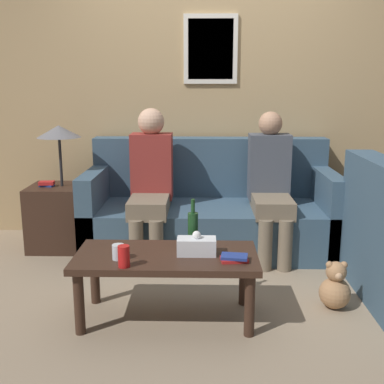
{
  "coord_description": "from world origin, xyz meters",
  "views": [
    {
      "loc": [
        -0.06,
        -3.49,
        1.41
      ],
      "look_at": [
        -0.14,
        -0.15,
        0.65
      ],
      "focal_mm": 45.0,
      "sensor_mm": 36.0,
      "label": 1
    }
  ],
  "objects_px": {
    "drinking_glass": "(118,252)",
    "person_left": "(151,179)",
    "couch_main": "(210,212)",
    "wine_bottle": "(193,228)",
    "person_right": "(271,182)",
    "teddy_bear": "(335,288)",
    "coffee_table": "(166,263)"
  },
  "relations": [
    {
      "from": "drinking_glass",
      "to": "person_left",
      "type": "xyz_separation_m",
      "value": [
        0.06,
        1.23,
        0.18
      ]
    },
    {
      "from": "couch_main",
      "to": "wine_bottle",
      "type": "relative_size",
      "value": 7.07
    },
    {
      "from": "couch_main",
      "to": "wine_bottle",
      "type": "xyz_separation_m",
      "value": [
        -0.12,
        -1.15,
        0.21
      ]
    },
    {
      "from": "wine_bottle",
      "to": "person_right",
      "type": "bearing_deg",
      "value": 58.1
    },
    {
      "from": "wine_bottle",
      "to": "teddy_bear",
      "type": "distance_m",
      "value": 0.99
    },
    {
      "from": "couch_main",
      "to": "person_right",
      "type": "relative_size",
      "value": 1.77
    },
    {
      "from": "wine_bottle",
      "to": "person_left",
      "type": "xyz_separation_m",
      "value": [
        -0.37,
        0.96,
        0.11
      ]
    },
    {
      "from": "wine_bottle",
      "to": "teddy_bear",
      "type": "height_order",
      "value": "wine_bottle"
    },
    {
      "from": "drinking_glass",
      "to": "person_left",
      "type": "distance_m",
      "value": 1.24
    },
    {
      "from": "wine_bottle",
      "to": "person_left",
      "type": "height_order",
      "value": "person_left"
    },
    {
      "from": "wine_bottle",
      "to": "person_right",
      "type": "xyz_separation_m",
      "value": [
        0.61,
        0.99,
        0.09
      ]
    },
    {
      "from": "coffee_table",
      "to": "teddy_bear",
      "type": "xyz_separation_m",
      "value": [
        1.06,
        0.16,
        -0.22
      ]
    },
    {
      "from": "coffee_table",
      "to": "person_right",
      "type": "xyz_separation_m",
      "value": [
        0.77,
        1.16,
        0.27
      ]
    },
    {
      "from": "person_right",
      "to": "drinking_glass",
      "type": "bearing_deg",
      "value": -129.68
    },
    {
      "from": "coffee_table",
      "to": "drinking_glass",
      "type": "relative_size",
      "value": 12.28
    },
    {
      "from": "couch_main",
      "to": "teddy_bear",
      "type": "relative_size",
      "value": 6.65
    },
    {
      "from": "couch_main",
      "to": "person_left",
      "type": "xyz_separation_m",
      "value": [
        -0.49,
        -0.19,
        0.33
      ]
    },
    {
      "from": "teddy_bear",
      "to": "wine_bottle",
      "type": "bearing_deg",
      "value": 179.04
    },
    {
      "from": "person_right",
      "to": "coffee_table",
      "type": "bearing_deg",
      "value": -123.53
    },
    {
      "from": "person_right",
      "to": "teddy_bear",
      "type": "xyz_separation_m",
      "value": [
        0.29,
        -1.0,
        -0.48
      ]
    },
    {
      "from": "coffee_table",
      "to": "person_right",
      "type": "distance_m",
      "value": 1.42
    },
    {
      "from": "couch_main",
      "to": "wine_bottle",
      "type": "height_order",
      "value": "couch_main"
    },
    {
      "from": "coffee_table",
      "to": "person_left",
      "type": "distance_m",
      "value": 1.19
    },
    {
      "from": "couch_main",
      "to": "drinking_glass",
      "type": "relative_size",
      "value": 23.58
    },
    {
      "from": "drinking_glass",
      "to": "person_right",
      "type": "relative_size",
      "value": 0.08
    },
    {
      "from": "couch_main",
      "to": "wine_bottle",
      "type": "bearing_deg",
      "value": -96.07
    },
    {
      "from": "person_left",
      "to": "teddy_bear",
      "type": "height_order",
      "value": "person_left"
    },
    {
      "from": "couch_main",
      "to": "drinking_glass",
      "type": "height_order",
      "value": "couch_main"
    },
    {
      "from": "couch_main",
      "to": "person_right",
      "type": "distance_m",
      "value": 0.6
    },
    {
      "from": "coffee_table",
      "to": "drinking_glass",
      "type": "bearing_deg",
      "value": -161.28
    },
    {
      "from": "coffee_table",
      "to": "person_right",
      "type": "relative_size",
      "value": 0.92
    },
    {
      "from": "drinking_glass",
      "to": "person_right",
      "type": "height_order",
      "value": "person_right"
    }
  ]
}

